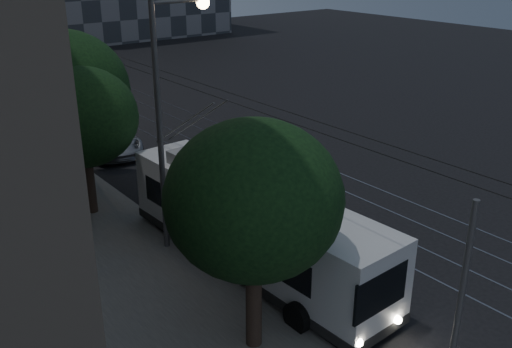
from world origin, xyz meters
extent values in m
plane|color=black|center=(0.00, 0.00, 0.00)|extent=(120.00, 120.00, 0.00)
cube|color=gray|center=(0.28, 20.00, 0.01)|extent=(0.08, 90.00, 0.02)
cube|color=gray|center=(1.72, 20.00, 0.01)|extent=(0.08, 90.00, 0.02)
cube|color=gray|center=(3.28, 20.00, 0.01)|extent=(0.08, 90.00, 0.02)
cube|color=gray|center=(4.72, 20.00, 0.01)|extent=(0.08, 90.00, 0.02)
cylinder|color=black|center=(-3.85, 20.00, 5.60)|extent=(0.02, 90.00, 0.02)
cylinder|color=black|center=(-3.15, 20.00, 5.60)|extent=(0.02, 90.00, 0.02)
cylinder|color=#565658|center=(-5.30, -10.00, 3.00)|extent=(0.14, 0.14, 6.00)
cylinder|color=#565658|center=(-5.30, 10.00, 3.00)|extent=(0.14, 0.14, 6.00)
cube|color=silver|center=(-4.10, -1.45, 1.67)|extent=(2.86, 11.39, 2.68)
cube|color=black|center=(-4.10, -1.45, 0.47)|extent=(2.91, 11.43, 0.33)
cube|color=black|center=(-4.10, -0.97, 1.79)|extent=(2.83, 9.04, 0.99)
cube|color=black|center=(-4.10, -7.07, 1.93)|extent=(2.10, 0.17, 1.22)
cube|color=black|center=(-4.10, 4.18, 1.88)|extent=(1.90, 0.16, 0.94)
cube|color=#22D027|center=(-4.10, -7.07, 2.78)|extent=(1.51, 0.12, 0.30)
cube|color=gray|center=(-4.10, 1.38, 3.25)|extent=(2.09, 2.15, 0.47)
sphere|color=white|center=(-4.90, -7.12, 0.71)|extent=(0.24, 0.24, 0.24)
sphere|color=white|center=(-3.30, -7.12, 0.71)|extent=(0.24, 0.24, 0.24)
cylinder|color=#565658|center=(-4.38, 2.37, 4.35)|extent=(0.06, 4.27, 2.54)
cylinder|color=#565658|center=(-3.82, 2.37, 4.35)|extent=(0.06, 4.27, 2.54)
cylinder|color=black|center=(-5.25, -5.06, 0.47)|extent=(0.28, 0.94, 0.94)
cylinder|color=black|center=(-2.95, -5.06, 0.47)|extent=(0.28, 0.94, 0.94)
cylinder|color=black|center=(-5.25, 1.04, 0.47)|extent=(0.28, 0.94, 0.94)
cylinder|color=black|center=(-2.95, 1.04, 0.47)|extent=(0.28, 0.94, 0.94)
cylinder|color=black|center=(-5.25, 2.85, 0.47)|extent=(0.28, 0.94, 0.94)
cylinder|color=black|center=(-2.95, 2.85, 0.47)|extent=(0.28, 0.94, 0.94)
imported|color=#93959A|center=(-2.83, 13.00, 0.79)|extent=(3.58, 6.04, 1.57)
imported|color=silver|center=(-4.30, 16.33, 0.62)|extent=(2.87, 3.93, 1.24)
imported|color=#AFAFB4|center=(-3.38, 22.41, 0.65)|extent=(1.97, 4.54, 1.30)
imported|color=silver|center=(-2.70, 26.14, 0.68)|extent=(2.04, 4.27, 1.35)
cylinder|color=#2D1F19|center=(-6.66, -4.86, 1.42)|extent=(0.44, 0.44, 2.83)
ellipsoid|color=black|center=(-6.66, -4.86, 4.55)|extent=(4.58, 4.58, 4.12)
cylinder|color=#2D1F19|center=(-6.78, 6.00, 1.29)|extent=(0.44, 0.44, 2.57)
ellipsoid|color=black|center=(-6.78, 6.00, 4.22)|extent=(4.41, 4.41, 3.97)
cylinder|color=#2D1F19|center=(-6.50, 8.76, 1.27)|extent=(0.44, 0.44, 2.54)
ellipsoid|color=black|center=(-6.50, 8.76, 4.71)|extent=(5.80, 5.80, 5.22)
cylinder|color=#2D1F19|center=(-7.00, 16.00, 1.14)|extent=(0.44, 0.44, 2.28)
ellipsoid|color=black|center=(-7.00, 16.00, 3.99)|extent=(4.57, 4.57, 4.12)
cylinder|color=#565658|center=(-5.80, 1.50, 4.58)|extent=(0.20, 0.20, 9.16)
cylinder|color=#565658|center=(-4.79, 1.50, 8.79)|extent=(2.01, 0.12, 0.12)
sphere|color=#E3B67D|center=(-3.88, 1.50, 8.70)|extent=(0.44, 0.44, 0.44)
camera|label=1|loc=(-14.61, -15.17, 10.46)|focal=40.00mm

